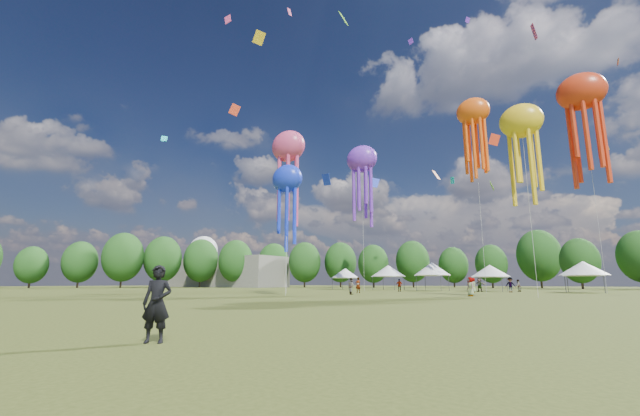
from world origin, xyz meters
The scene contains 10 objects.
ground centered at (0.00, 0.00, 0.00)m, with size 300.00×300.00×0.00m, color #384416.
observer_main centered at (9.21, -1.04, 0.78)m, with size 0.57×0.37×1.57m, color black.
spectator_near centered at (-4.79, 30.48, 0.84)m, with size 0.82×0.64×1.69m, color gray.
spectators_far centered at (3.07, 46.89, 0.90)m, with size 15.10×22.67×1.88m.
festival_tents centered at (-3.59, 54.75, 3.03)m, with size 41.37×9.02×4.21m.
show_kites centered at (1.07, 41.63, 17.89)m, with size 34.47×27.99×26.21m.
small_kites centered at (0.20, 44.52, 30.24)m, with size 74.25×61.70×44.70m.
treeline centered at (-3.87, 62.51, 6.54)m, with size 201.57×95.24×13.43m.
hangar centered at (-72.00, 72.00, 4.00)m, with size 40.00×12.00×8.00m, color gray.
radome centered at (-88.00, 78.00, 9.99)m, with size 9.00×9.00×16.00m.
Camera 1 is at (16.79, -6.00, 1.20)m, focal length 22.46 mm.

